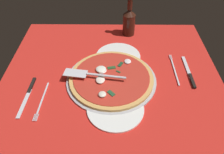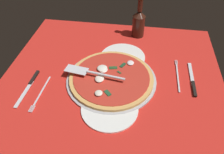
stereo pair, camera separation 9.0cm
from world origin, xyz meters
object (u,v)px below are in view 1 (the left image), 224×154
object	(u,v)px
pizza	(112,77)
pizza_server	(92,75)
dinner_plate_right	(115,108)
place_setting_far	(182,72)
dinner_plate_left	(118,56)
beer_bottle	(129,21)
place_setting_near	(35,97)

from	to	relation	value
pizza	pizza_server	size ratio (longest dim) A/B	1.36
dinner_plate_right	place_setting_far	distance (cm)	35.21
dinner_plate_left	beer_bottle	size ratio (longest dim) A/B	0.99
dinner_plate_right	pizza	world-z (taller)	pizza
dinner_plate_left	place_setting_near	distance (cm)	41.28
pizza_server	place_setting_near	size ratio (longest dim) A/B	1.20
place_setting_near	dinner_plate_right	bearing A→B (deg)	82.57
pizza	pizza_server	xyz separation A→B (cm)	(1.03, -7.78, 2.43)
pizza	beer_bottle	world-z (taller)	beer_bottle
pizza_server	place_setting_near	xyz separation A→B (cm)	(8.97, -21.68, -3.85)
pizza	beer_bottle	size ratio (longest dim) A/B	1.66
beer_bottle	place_setting_near	bearing A→B (deg)	-39.80
pizza_server	place_setting_far	xyz separation A→B (cm)	(-5.94, 38.21, -3.84)
dinner_plate_left	dinner_plate_right	world-z (taller)	same
pizza	beer_bottle	xyz separation A→B (cm)	(-35.62, 8.55, 6.04)
dinner_plate_right	place_setting_near	distance (cm)	31.42
dinner_plate_right	place_setting_near	xyz separation A→B (cm)	(-5.20, -30.99, -0.15)
beer_bottle	dinner_plate_left	bearing A→B (deg)	-15.93
dinner_plate_right	beer_bottle	world-z (taller)	beer_bottle
pizza_server	beer_bottle	xyz separation A→B (cm)	(-36.64, 16.33, 3.61)
pizza	place_setting_near	bearing A→B (deg)	-71.25
dinner_plate_left	beer_bottle	xyz separation A→B (cm)	(-19.93, 5.69, 7.31)
dinner_plate_left	pizza_server	xyz separation A→B (cm)	(16.71, -10.63, 3.70)
dinner_plate_right	beer_bottle	bearing A→B (deg)	172.13
place_setting_far	beer_bottle	bearing A→B (deg)	35.31
dinner_plate_right	place_setting_far	size ratio (longest dim) A/B	0.96
dinner_plate_left	pizza_server	world-z (taller)	pizza_server
dinner_plate_left	place_setting_near	xyz separation A→B (cm)	(25.68, -32.32, -0.15)
place_setting_far	beer_bottle	size ratio (longest dim) A/B	1.05
pizza	beer_bottle	distance (cm)	37.12
dinner_plate_left	pizza_server	distance (cm)	20.15
pizza	dinner_plate_right	bearing A→B (deg)	5.74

